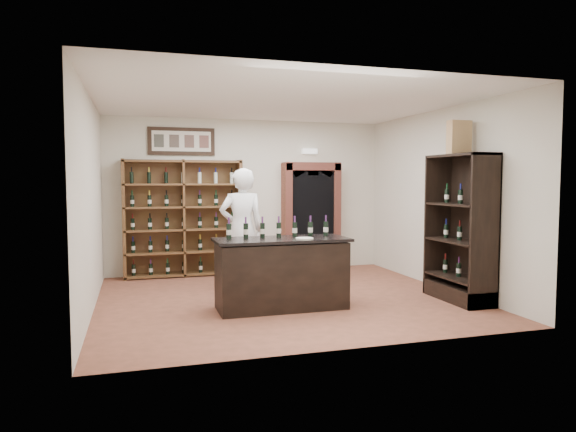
{
  "coord_description": "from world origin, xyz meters",
  "views": [
    {
      "loc": [
        -2.15,
        -7.49,
        1.81
      ],
      "look_at": [
        0.16,
        0.3,
        1.25
      ],
      "focal_mm": 32.0,
      "sensor_mm": 36.0,
      "label": 1
    }
  ],
  "objects_px": {
    "shopkeeper": "(242,230)",
    "wine_crate": "(459,137)",
    "counter_bottle_0": "(229,231)",
    "tasting_counter": "(282,274)",
    "side_cabinet": "(461,251)",
    "wine_shelf": "(183,218)"
  },
  "relations": [
    {
      "from": "shopkeeper",
      "to": "tasting_counter",
      "type": "bearing_deg",
      "value": 102.24
    },
    {
      "from": "counter_bottle_0",
      "to": "wine_shelf",
      "type": "bearing_deg",
      "value": 97.77
    },
    {
      "from": "tasting_counter",
      "to": "side_cabinet",
      "type": "distance_m",
      "value": 2.75
    },
    {
      "from": "wine_shelf",
      "to": "side_cabinet",
      "type": "bearing_deg",
      "value": -40.21
    },
    {
      "from": "side_cabinet",
      "to": "wine_crate",
      "type": "relative_size",
      "value": 4.41
    },
    {
      "from": "wine_shelf",
      "to": "wine_crate",
      "type": "bearing_deg",
      "value": -40.07
    },
    {
      "from": "shopkeeper",
      "to": "wine_crate",
      "type": "relative_size",
      "value": 4.03
    },
    {
      "from": "side_cabinet",
      "to": "shopkeeper",
      "type": "distance_m",
      "value": 3.45
    },
    {
      "from": "wine_shelf",
      "to": "side_cabinet",
      "type": "xyz_separation_m",
      "value": [
        3.82,
        -3.23,
        -0.35
      ]
    },
    {
      "from": "wine_shelf",
      "to": "side_cabinet",
      "type": "relative_size",
      "value": 1.0
    },
    {
      "from": "side_cabinet",
      "to": "shopkeeper",
      "type": "height_order",
      "value": "side_cabinet"
    },
    {
      "from": "counter_bottle_0",
      "to": "shopkeeper",
      "type": "xyz_separation_m",
      "value": [
        0.42,
        1.21,
        -0.1
      ]
    },
    {
      "from": "wine_shelf",
      "to": "counter_bottle_0",
      "type": "relative_size",
      "value": 7.33
    },
    {
      "from": "side_cabinet",
      "to": "tasting_counter",
      "type": "bearing_deg",
      "value": 173.72
    },
    {
      "from": "counter_bottle_0",
      "to": "side_cabinet",
      "type": "bearing_deg",
      "value": -7.41
    },
    {
      "from": "shopkeeper",
      "to": "wine_shelf",
      "type": "bearing_deg",
      "value": -63.07
    },
    {
      "from": "tasting_counter",
      "to": "side_cabinet",
      "type": "xyz_separation_m",
      "value": [
        2.72,
        -0.3,
        0.26
      ]
    },
    {
      "from": "counter_bottle_0",
      "to": "shopkeeper",
      "type": "height_order",
      "value": "shopkeeper"
    },
    {
      "from": "tasting_counter",
      "to": "side_cabinet",
      "type": "height_order",
      "value": "side_cabinet"
    },
    {
      "from": "counter_bottle_0",
      "to": "wine_crate",
      "type": "xyz_separation_m",
      "value": [
        3.4,
        -0.39,
        1.34
      ]
    },
    {
      "from": "tasting_counter",
      "to": "wine_crate",
      "type": "height_order",
      "value": "wine_crate"
    },
    {
      "from": "tasting_counter",
      "to": "counter_bottle_0",
      "type": "xyz_separation_m",
      "value": [
        -0.72,
        0.15,
        0.61
      ]
    }
  ]
}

